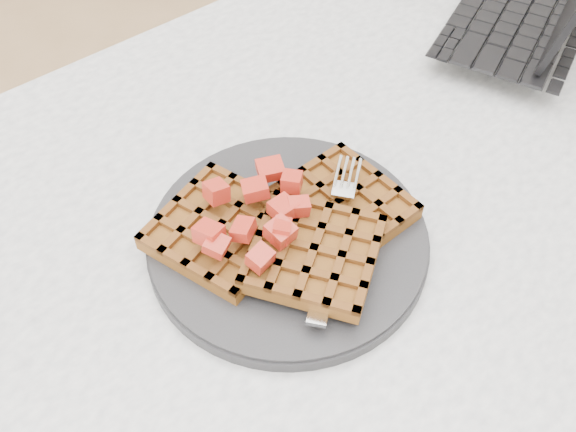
% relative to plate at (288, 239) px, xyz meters
% --- Properties ---
extents(table, '(1.20, 0.80, 0.75)m').
position_rel_plate_xyz_m(table, '(0.05, -0.04, -0.12)').
color(table, silver).
rests_on(table, ground).
extents(plate, '(0.25, 0.25, 0.02)m').
position_rel_plate_xyz_m(plate, '(0.00, 0.00, 0.00)').
color(plate, black).
rests_on(plate, table).
extents(waffles, '(0.22, 0.21, 0.03)m').
position_rel_plate_xyz_m(waffles, '(0.00, -0.00, 0.02)').
color(waffles, brown).
rests_on(waffles, plate).
extents(strawberry_pile, '(0.15, 0.15, 0.02)m').
position_rel_plate_xyz_m(strawberry_pile, '(-0.00, 0.00, 0.05)').
color(strawberry_pile, '#910900').
rests_on(strawberry_pile, waffles).
extents(fork, '(0.16, 0.13, 0.02)m').
position_rel_plate_xyz_m(fork, '(0.03, -0.03, 0.02)').
color(fork, silver).
rests_on(fork, plate).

